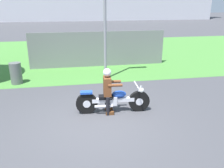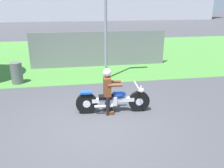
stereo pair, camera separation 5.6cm
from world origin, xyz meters
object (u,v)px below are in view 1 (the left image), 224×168
rider_lead (108,87)px  trash_can (16,73)px  motorcycle_lead (113,100)px  streetlight_pole (108,0)px

rider_lead → trash_can: size_ratio=1.58×
motorcycle_lead → trash_can: bearing=140.0°
rider_lead → trash_can: (-3.29, 3.35, -0.38)m
motorcycle_lead → streetlight_pole: bearing=87.4°
motorcycle_lead → trash_can: trash_can is taller
trash_can → streetlight_pole: bearing=-0.0°
motorcycle_lead → rider_lead: rider_lead is taller
trash_can → rider_lead: bearing=-45.5°
rider_lead → trash_can: bearing=138.7°
rider_lead → streetlight_pole: bearing=84.5°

